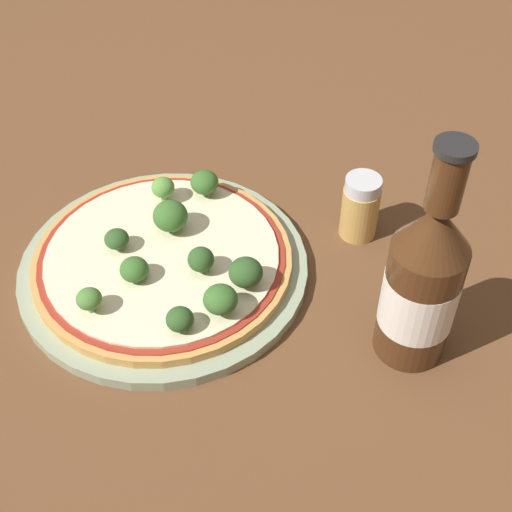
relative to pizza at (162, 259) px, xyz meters
name	(u,v)px	position (x,y,z in m)	size (l,w,h in m)	color
ground_plane	(158,272)	(-0.01, 0.00, -0.02)	(3.00, 3.00, 0.00)	brown
plate	(164,267)	(0.00, 0.00, -0.01)	(0.29, 0.29, 0.01)	#93A384
pizza	(162,259)	(0.00, 0.00, 0.00)	(0.26, 0.26, 0.01)	tan
broccoli_floret_0	(201,260)	(0.04, -0.03, 0.02)	(0.03, 0.03, 0.03)	#6B8E51
broccoli_floret_1	(220,300)	(0.06, -0.08, 0.02)	(0.03, 0.03, 0.03)	#6B8E51
broccoli_floret_2	(180,319)	(0.02, -0.10, 0.02)	(0.03, 0.03, 0.02)	#6B8E51
broccoli_floret_3	(246,272)	(0.08, -0.05, 0.02)	(0.03, 0.03, 0.03)	#6B8E51
broccoli_floret_4	(204,182)	(0.05, 0.09, 0.02)	(0.03, 0.03, 0.03)	#6B8E51
broccoli_floret_5	(89,299)	(-0.06, -0.07, 0.02)	(0.02, 0.02, 0.03)	#6B8E51
broccoli_floret_6	(117,239)	(-0.04, 0.01, 0.02)	(0.02, 0.02, 0.02)	#6B8E51
broccoli_floret_7	(163,188)	(0.00, 0.08, 0.02)	(0.02, 0.02, 0.03)	#6B8E51
broccoli_floret_8	(170,216)	(0.01, 0.03, 0.03)	(0.04, 0.04, 0.04)	#6B8E51
broccoli_floret_9	(134,270)	(-0.03, -0.03, 0.02)	(0.03, 0.03, 0.02)	#6B8E51
beer_bottle	(423,282)	(0.23, -0.12, 0.07)	(0.07, 0.07, 0.23)	#472814
pepper_shaker	(360,207)	(0.21, 0.04, 0.02)	(0.04, 0.04, 0.07)	tan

